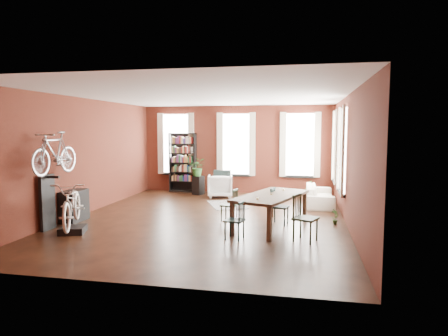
% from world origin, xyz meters
% --- Properties ---
extents(room, '(9.00, 9.04, 3.22)m').
position_xyz_m(room, '(0.25, 0.62, 2.14)').
color(room, black).
rests_on(room, ground).
extents(dining_table, '(1.79, 2.57, 0.80)m').
position_xyz_m(dining_table, '(1.70, -0.58, 0.40)').
color(dining_table, brown).
rests_on(dining_table, ground).
extents(dining_chair_a, '(0.45, 0.45, 0.82)m').
position_xyz_m(dining_chair_a, '(1.02, -1.73, 0.41)').
color(dining_chair_a, '#193734').
rests_on(dining_chair_a, ground).
extents(dining_chair_b, '(0.45, 0.45, 0.82)m').
position_xyz_m(dining_chair_b, '(0.59, -0.06, 0.41)').
color(dining_chair_b, black).
rests_on(dining_chair_b, ground).
extents(dining_chair_c, '(0.59, 0.59, 0.98)m').
position_xyz_m(dining_chair_c, '(2.50, -1.61, 0.49)').
color(dining_chair_c, '#1C2E1B').
rests_on(dining_chair_c, ground).
extents(dining_chair_d, '(0.49, 0.49, 0.90)m').
position_xyz_m(dining_chair_d, '(1.88, -0.21, 0.45)').
color(dining_chair_d, '#1B383B').
rests_on(dining_chair_d, ground).
extents(bookshelf, '(1.00, 0.32, 2.20)m').
position_xyz_m(bookshelf, '(-2.00, 4.30, 1.10)').
color(bookshelf, black).
rests_on(bookshelf, ground).
extents(white_armchair, '(0.96, 0.91, 0.85)m').
position_xyz_m(white_armchair, '(-0.39, 3.42, 0.43)').
color(white_armchair, white).
rests_on(white_armchair, ground).
extents(cream_sofa, '(0.61, 2.08, 0.81)m').
position_xyz_m(cream_sofa, '(2.95, 2.60, 0.41)').
color(cream_sofa, beige).
rests_on(cream_sofa, ground).
extents(striped_rug, '(1.55, 1.85, 0.01)m').
position_xyz_m(striped_rug, '(0.12, 2.05, 0.01)').
color(striped_rug, black).
rests_on(striped_rug, ground).
extents(bike_trainer, '(0.67, 0.67, 0.15)m').
position_xyz_m(bike_trainer, '(-2.66, -1.97, 0.08)').
color(bike_trainer, black).
rests_on(bike_trainer, ground).
extents(bike_wall_rack, '(0.16, 0.60, 1.30)m').
position_xyz_m(bike_wall_rack, '(-3.40, -1.80, 0.65)').
color(bike_wall_rack, black).
rests_on(bike_wall_rack, ground).
extents(console_table, '(0.40, 0.80, 0.80)m').
position_xyz_m(console_table, '(-3.28, -0.90, 0.40)').
color(console_table, black).
rests_on(console_table, ground).
extents(plant_stand, '(0.44, 0.44, 0.67)m').
position_xyz_m(plant_stand, '(-1.27, 3.78, 0.34)').
color(plant_stand, black).
rests_on(plant_stand, ground).
extents(plant_by_sofa, '(0.54, 0.67, 0.26)m').
position_xyz_m(plant_by_sofa, '(2.59, 3.91, 0.13)').
color(plant_by_sofa, '#315E25').
rests_on(plant_by_sofa, ground).
extents(plant_small, '(0.42, 0.40, 0.14)m').
position_xyz_m(plant_small, '(3.23, 0.07, 0.07)').
color(plant_small, '#2A5622').
rests_on(plant_small, ground).
extents(bicycle_floor, '(1.03, 1.21, 1.96)m').
position_xyz_m(bicycle_floor, '(-2.67, -1.94, 1.13)').
color(bicycle_floor, beige).
rests_on(bicycle_floor, bike_trainer).
extents(bicycle_hung, '(0.47, 1.00, 1.66)m').
position_xyz_m(bicycle_hung, '(-3.15, -1.80, 2.13)').
color(bicycle_hung, '#A5A8AD').
rests_on(bicycle_hung, bike_wall_rack).
extents(plant_on_stand, '(0.74, 0.78, 0.51)m').
position_xyz_m(plant_on_stand, '(-1.27, 3.75, 0.93)').
color(plant_on_stand, '#265622').
rests_on(plant_on_stand, plant_stand).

